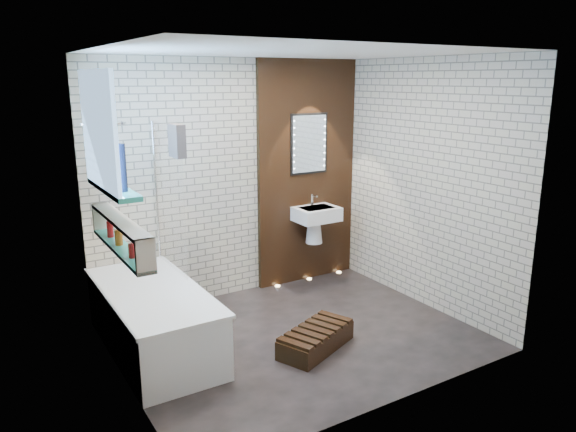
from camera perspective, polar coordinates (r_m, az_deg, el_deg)
ground at (r=5.31m, az=0.87°, el=-12.47°), size 3.20×3.20×0.00m
room_shell at (r=4.87m, az=0.92°, el=1.34°), size 3.24×3.20×2.60m
walnut_panel at (r=6.42m, az=2.01°, el=4.49°), size 1.30×0.06×2.60m
clerestory_window at (r=4.49m, az=-18.91°, el=7.28°), size 0.18×1.00×0.94m
display_niche at (r=4.44m, az=-17.11°, el=-1.91°), size 0.14×1.30×0.26m
bathtub at (r=5.09m, az=-13.87°, el=-10.49°), size 0.79×1.74×0.70m
bath_screen at (r=5.29m, az=-12.33°, el=1.83°), size 0.01×0.78×1.40m
towel at (r=4.93m, az=-11.54°, el=7.71°), size 0.09×0.22×0.29m
shower_head at (r=5.12m, az=-17.58°, el=9.27°), size 0.18×0.18×0.02m
washbasin at (r=6.37m, az=2.94°, el=-0.31°), size 0.50×0.36×0.58m
led_mirror at (r=6.34m, az=2.22°, el=7.56°), size 0.50×0.02×0.70m
walnut_step at (r=5.06m, az=2.93°, el=-12.83°), size 0.85×0.62×0.17m
niche_bottles at (r=4.45m, az=-17.10°, el=-2.39°), size 0.06×0.69×0.13m
sill_vases at (r=4.30m, az=-17.11°, el=4.85°), size 0.09×0.09×0.36m
floor_uplights at (r=6.70m, az=2.24°, el=-6.58°), size 0.96×0.06×0.01m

